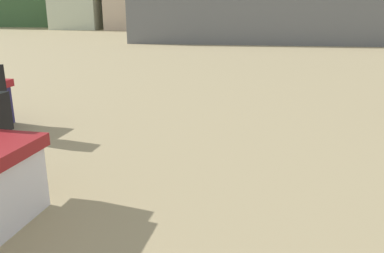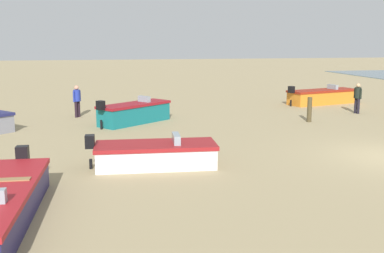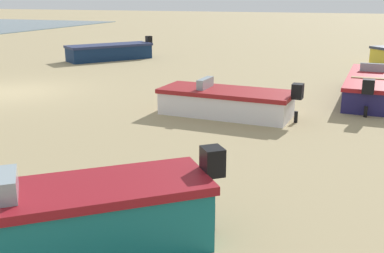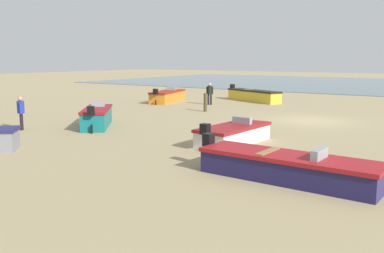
# 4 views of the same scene
# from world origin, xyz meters

# --- Properties ---
(ground_plane) EXTENTS (160.00, 160.00, 0.00)m
(ground_plane) POSITION_xyz_m (0.00, 0.00, 0.00)
(ground_plane) COLOR tan
(boat_navy_1) EXTENTS (5.48, 1.69, 1.07)m
(boat_navy_1) POSITION_xyz_m (-3.28, 11.82, 0.39)
(boat_navy_1) COLOR #201C53
(boat_navy_1) RESTS_ON ground
(boat_white_2) EXTENTS (1.72, 4.05, 1.05)m
(boat_white_2) POSITION_xyz_m (0.51, 7.95, 0.38)
(boat_white_2) COLOR white
(boat_white_2) RESTS_ON ground
(boat_navy_3) EXTENTS (4.40, 3.83, 1.13)m
(boat_navy_3) POSITION_xyz_m (-8.62, -0.97, 0.41)
(boat_navy_3) COLOR navy
(boat_navy_3) RESTS_ON ground
(boat_teal_4) EXTENTS (3.30, 3.69, 1.27)m
(boat_teal_4) POSITION_xyz_m (8.27, 8.02, 0.49)
(boat_teal_4) COLOR #146B71
(boat_teal_4) RESTS_ON ground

